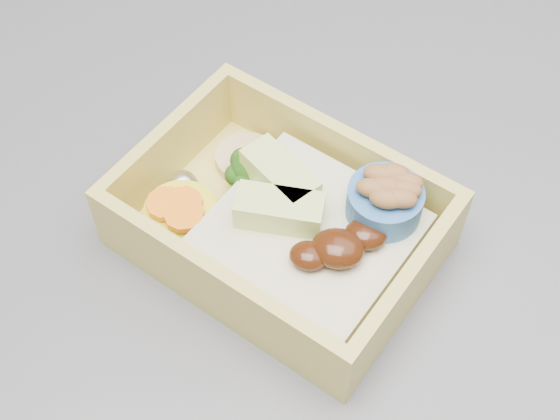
# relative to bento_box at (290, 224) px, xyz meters

# --- Properties ---
(bento_box) EXTENTS (0.22, 0.19, 0.07)m
(bento_box) POSITION_rel_bento_box_xyz_m (0.00, 0.00, 0.00)
(bento_box) COLOR #D1BD56
(bento_box) RESTS_ON island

